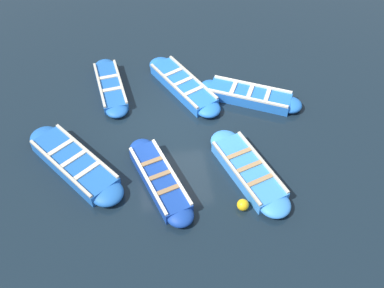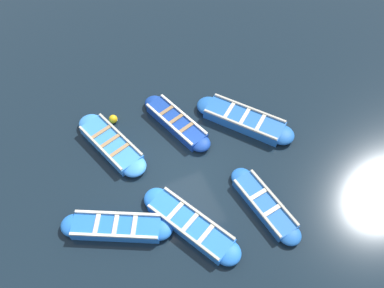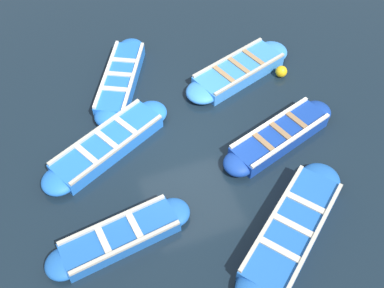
# 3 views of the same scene
# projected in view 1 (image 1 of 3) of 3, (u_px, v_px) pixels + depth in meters

# --- Properties ---
(ground_plane) EXTENTS (120.00, 120.00, 0.00)m
(ground_plane) POSITION_uv_depth(u_px,v_px,m) (172.00, 130.00, 14.27)
(ground_plane) COLOR black
(boat_outer_left) EXTENTS (1.21, 3.27, 0.37)m
(boat_outer_left) POSITION_uv_depth(u_px,v_px,m) (110.00, 87.00, 15.48)
(boat_outer_left) COLOR #1E59AD
(boat_outer_left) RESTS_ON ground
(boat_far_corner) EXTENTS (2.43, 3.67, 0.42)m
(boat_far_corner) POSITION_uv_depth(u_px,v_px,m) (183.00, 86.00, 15.49)
(boat_far_corner) COLOR blue
(boat_far_corner) RESTS_ON ground
(boat_drifting) EXTENTS (3.16, 3.69, 0.46)m
(boat_drifting) POSITION_uv_depth(u_px,v_px,m) (74.00, 164.00, 13.05)
(boat_drifting) COLOR #1E59AD
(boat_drifting) RESTS_ON ground
(boat_alongside) EXTENTS (1.79, 3.49, 0.44)m
(boat_alongside) POSITION_uv_depth(u_px,v_px,m) (160.00, 180.00, 12.66)
(boat_alongside) COLOR navy
(boat_alongside) RESTS_ON ground
(boat_tucked) EXTENTS (3.49, 2.25, 0.43)m
(boat_tucked) POSITION_uv_depth(u_px,v_px,m) (250.00, 96.00, 15.11)
(boat_tucked) COLOR blue
(boat_tucked) RESTS_ON ground
(boat_stern_in) EXTENTS (2.02, 3.64, 0.42)m
(boat_stern_in) POSITION_uv_depth(u_px,v_px,m) (248.00, 171.00, 12.89)
(boat_stern_in) COLOR #3884E0
(boat_stern_in) RESTS_ON ground
(buoy_orange_near) EXTENTS (0.24, 0.24, 0.24)m
(buoy_orange_near) POSITION_uv_depth(u_px,v_px,m) (108.00, 190.00, 12.51)
(buoy_orange_near) COLOR silver
(buoy_orange_near) RESTS_ON ground
(buoy_yellow_far) EXTENTS (0.33, 0.33, 0.33)m
(buoy_yellow_far) POSITION_uv_depth(u_px,v_px,m) (243.00, 205.00, 12.11)
(buoy_yellow_far) COLOR #EAB214
(buoy_yellow_far) RESTS_ON ground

